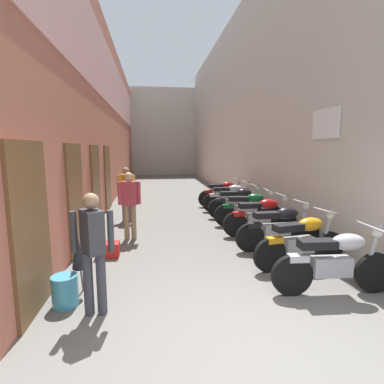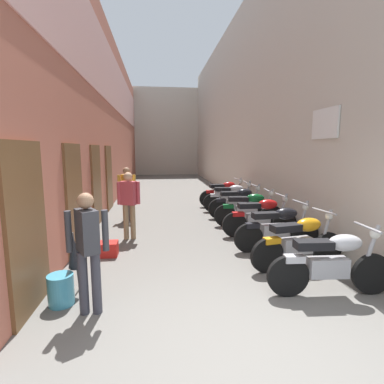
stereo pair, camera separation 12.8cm
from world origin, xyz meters
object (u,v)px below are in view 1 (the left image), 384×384
pedestrian_mid_alley (129,201)px  motorcycle_fifth (249,208)px  motorcycle_third (279,227)px  water_jug_near_door (65,291)px  motorcycle_seventh (230,197)px  plastic_crate (108,249)px  motorcycle_fourth (261,216)px  umbrella_leaning (78,251)px  motorcycle_sixth (238,202)px  motorcycle_eighth (223,193)px  pedestrian_by_doorway (93,245)px  motorcycle_second (302,240)px  motorcycle_nearest (335,261)px  pedestrian_further_down (126,190)px

pedestrian_mid_alley → motorcycle_fifth: bearing=13.5°
motorcycle_third → water_jug_near_door: 4.15m
motorcycle_seventh → plastic_crate: (-3.48, -3.71, -0.36)m
motorcycle_fourth → water_jug_near_door: size_ratio=4.41×
motorcycle_fifth → umbrella_leaning: (-3.65, -3.37, 0.18)m
motorcycle_sixth → motorcycle_eighth: 1.87m
pedestrian_by_doorway → umbrella_leaning: size_ratio=1.63×
motorcycle_eighth → motorcycle_second: bearing=-90.0°
pedestrian_by_doorway → water_jug_near_door: size_ratio=3.74×
pedestrian_mid_alley → motorcycle_nearest: bearing=-44.5°
motorcycle_seventh → motorcycle_second: bearing=-90.0°
motorcycle_fifth → pedestrian_by_doorway: 5.13m
motorcycle_sixth → motorcycle_fourth: bearing=-90.0°
pedestrian_by_doorway → pedestrian_mid_alley: 3.13m
motorcycle_nearest → water_jug_near_door: size_ratio=4.41×
motorcycle_seventh → pedestrian_further_down: pedestrian_further_down is taller
pedestrian_further_down → plastic_crate: pedestrian_further_down is taller
motorcycle_nearest → motorcycle_fifth: bearing=90.0°
pedestrian_further_down → plastic_crate: (-0.15, -2.89, -0.78)m
motorcycle_nearest → motorcycle_eighth: bearing=90.0°
motorcycle_nearest → motorcycle_third: same height
motorcycle_sixth → motorcycle_seventh: (-0.00, 0.92, 0.00)m
pedestrian_by_doorway → water_jug_near_door: bearing=149.1°
motorcycle_eighth → pedestrian_by_doorway: bearing=-116.4°
motorcycle_second → pedestrian_further_down: pedestrian_further_down is taller
motorcycle_nearest → water_jug_near_door: motorcycle_nearest is taller
motorcycle_nearest → motorcycle_seventh: (-0.00, 5.71, 0.00)m
motorcycle_fifth → umbrella_leaning: 4.97m
water_jug_near_door → umbrella_leaning: (0.13, 0.23, 0.47)m
motorcycle_sixth → pedestrian_mid_alley: size_ratio=1.18×
pedestrian_mid_alley → motorcycle_seventh: bearing=40.4°
motorcycle_fourth → motorcycle_fifth: same height
water_jug_near_door → plastic_crate: bearing=80.3°
umbrella_leaning → motorcycle_eighth: bearing=59.6°
pedestrian_mid_alley → water_jug_near_door: 3.02m
motorcycle_sixth → plastic_crate: (-3.48, -2.79, -0.36)m
motorcycle_sixth → water_jug_near_door: 5.95m
motorcycle_second → pedestrian_further_down: size_ratio=1.17×
motorcycle_sixth → motorcycle_eighth: (-0.00, 1.87, 0.00)m
motorcycle_third → pedestrian_mid_alley: size_ratio=1.18×
motorcycle_eighth → water_jug_near_door: (-3.78, -6.45, -0.29)m
pedestrian_by_doorway → umbrella_leaning: (-0.31, 0.50, -0.24)m
water_jug_near_door → pedestrian_by_doorway: bearing=-30.9°
pedestrian_further_down → water_jug_near_door: (-0.45, -4.68, -0.71)m
motorcycle_seventh → water_jug_near_door: size_ratio=4.41×
pedestrian_further_down → water_jug_near_door: bearing=-95.5°
motorcycle_fourth → motorcycle_fifth: bearing=90.0°
motorcycle_third → motorcycle_fourth: size_ratio=1.00×
motorcycle_seventh → motorcycle_third: bearing=-90.0°
motorcycle_nearest → motorcycle_third: bearing=90.0°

